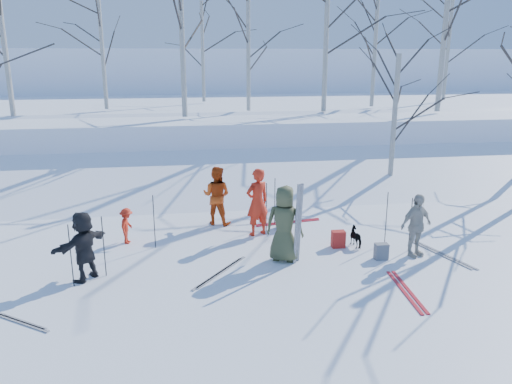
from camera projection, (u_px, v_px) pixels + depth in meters
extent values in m
plane|color=white|center=(266.00, 264.00, 11.31)|extent=(120.00, 120.00, 0.00)
cube|color=white|center=(233.00, 183.00, 17.95)|extent=(70.00, 9.49, 4.12)
cube|color=white|center=(214.00, 123.00, 27.26)|extent=(70.00, 18.00, 2.20)
cube|color=white|center=(198.00, 84.00, 47.01)|extent=(90.00, 30.00, 6.00)
imported|color=#3F4429|center=(284.00, 224.00, 11.32)|extent=(1.02, 0.87, 1.78)
imported|color=red|center=(257.00, 202.00, 12.96)|extent=(0.77, 0.65, 1.79)
imported|color=#BF3F0E|center=(217.00, 196.00, 13.83)|extent=(0.99, 0.90, 1.65)
imported|color=red|center=(127.00, 226.00, 12.50)|extent=(0.44, 0.64, 0.91)
imported|color=beige|center=(416.00, 225.00, 11.62)|extent=(0.95, 0.63, 1.51)
imported|color=black|center=(84.00, 246.00, 10.38)|extent=(1.20, 1.37, 1.50)
imported|color=black|center=(357.00, 237.00, 12.35)|extent=(0.37, 0.61, 0.48)
cube|color=silver|center=(297.00, 225.00, 11.08)|extent=(0.11, 0.17, 1.90)
cube|color=silver|center=(300.00, 223.00, 11.18)|extent=(0.09, 0.23, 1.89)
cylinder|color=black|center=(275.00, 202.00, 13.80)|extent=(0.02, 0.02, 1.34)
cylinder|color=black|center=(154.00, 222.00, 12.14)|extent=(0.02, 0.02, 1.34)
cylinder|color=black|center=(410.00, 225.00, 11.93)|extent=(0.02, 0.02, 1.34)
cylinder|color=black|center=(266.00, 207.00, 13.30)|extent=(0.02, 0.02, 1.34)
cylinder|color=black|center=(104.00, 246.00, 10.57)|extent=(0.02, 0.02, 1.34)
cylinder|color=black|center=(71.00, 256.00, 10.07)|extent=(0.02, 0.02, 1.34)
cylinder|color=black|center=(386.00, 218.00, 12.42)|extent=(0.02, 0.02, 1.34)
cube|color=#AB201A|center=(338.00, 239.00, 12.29)|extent=(0.32, 0.22, 0.42)
cube|color=slate|center=(381.00, 251.00, 11.57)|extent=(0.30, 0.20, 0.38)
cube|color=black|center=(283.00, 221.00, 13.62)|extent=(0.34, 0.24, 0.40)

